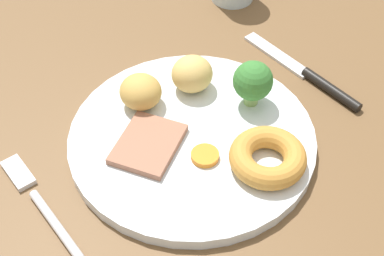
{
  "coord_description": "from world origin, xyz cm",
  "views": [
    {
      "loc": [
        -28.07,
        -34.39,
        49.04
      ],
      "look_at": [
        -3.53,
        -2.31,
        6.0
      ],
      "focal_mm": 51.48,
      "sensor_mm": 36.0,
      "label": 1
    }
  ],
  "objects_px": {
    "meat_slice_main": "(148,144)",
    "yorkshire_pudding": "(264,159)",
    "fork": "(40,202)",
    "dinner_plate": "(192,139)",
    "broccoli_floret": "(253,82)",
    "knife": "(310,76)",
    "roast_potato_right": "(192,74)",
    "roast_potato_left": "(141,92)",
    "carrot_coin_front": "(205,156)"
  },
  "relations": [
    {
      "from": "carrot_coin_front",
      "to": "yorkshire_pudding",
      "type": "bearing_deg",
      "value": -49.22
    },
    {
      "from": "meat_slice_main",
      "to": "fork",
      "type": "distance_m",
      "value": 0.12
    },
    {
      "from": "broccoli_floret",
      "to": "fork",
      "type": "relative_size",
      "value": 0.36
    },
    {
      "from": "carrot_coin_front",
      "to": "knife",
      "type": "xyz_separation_m",
      "value": [
        0.19,
        0.03,
        -0.01
      ]
    },
    {
      "from": "roast_potato_right",
      "to": "fork",
      "type": "height_order",
      "value": "roast_potato_right"
    },
    {
      "from": "broccoli_floret",
      "to": "meat_slice_main",
      "type": "bearing_deg",
      "value": 173.39
    },
    {
      "from": "carrot_coin_front",
      "to": "dinner_plate",
      "type": "bearing_deg",
      "value": 74.77
    },
    {
      "from": "roast_potato_right",
      "to": "yorkshire_pudding",
      "type": "bearing_deg",
      "value": -96.17
    },
    {
      "from": "roast_potato_left",
      "to": "knife",
      "type": "relative_size",
      "value": 0.26
    },
    {
      "from": "dinner_plate",
      "to": "fork",
      "type": "distance_m",
      "value": 0.17
    },
    {
      "from": "carrot_coin_front",
      "to": "broccoli_floret",
      "type": "xyz_separation_m",
      "value": [
        0.09,
        0.03,
        0.03
      ]
    },
    {
      "from": "dinner_plate",
      "to": "roast_potato_left",
      "type": "bearing_deg",
      "value": 103.02
    },
    {
      "from": "broccoli_floret",
      "to": "fork",
      "type": "xyz_separation_m",
      "value": [
        -0.26,
        0.03,
        -0.04
      ]
    },
    {
      "from": "yorkshire_pudding",
      "to": "roast_potato_left",
      "type": "xyz_separation_m",
      "value": [
        -0.05,
        0.15,
        0.01
      ]
    },
    {
      "from": "dinner_plate",
      "to": "knife",
      "type": "xyz_separation_m",
      "value": [
        0.18,
        -0.0,
        -0.0
      ]
    },
    {
      "from": "yorkshire_pudding",
      "to": "fork",
      "type": "xyz_separation_m",
      "value": [
        -0.2,
        0.11,
        -0.02
      ]
    },
    {
      "from": "meat_slice_main",
      "to": "knife",
      "type": "height_order",
      "value": "meat_slice_main"
    },
    {
      "from": "carrot_coin_front",
      "to": "knife",
      "type": "height_order",
      "value": "carrot_coin_front"
    },
    {
      "from": "roast_potato_right",
      "to": "knife",
      "type": "relative_size",
      "value": 0.26
    },
    {
      "from": "yorkshire_pudding",
      "to": "carrot_coin_front",
      "type": "height_order",
      "value": "yorkshire_pudding"
    },
    {
      "from": "knife",
      "to": "yorkshire_pudding",
      "type": "bearing_deg",
      "value": 115.04
    },
    {
      "from": "yorkshire_pudding",
      "to": "broccoli_floret",
      "type": "xyz_separation_m",
      "value": [
        0.05,
        0.08,
        0.02
      ]
    },
    {
      "from": "roast_potato_right",
      "to": "knife",
      "type": "height_order",
      "value": "roast_potato_right"
    },
    {
      "from": "roast_potato_right",
      "to": "broccoli_floret",
      "type": "xyz_separation_m",
      "value": [
        0.04,
        -0.06,
        0.01
      ]
    },
    {
      "from": "meat_slice_main",
      "to": "yorkshire_pudding",
      "type": "relative_size",
      "value": 0.96
    },
    {
      "from": "yorkshire_pudding",
      "to": "roast_potato_right",
      "type": "xyz_separation_m",
      "value": [
        0.02,
        0.14,
        0.01
      ]
    },
    {
      "from": "dinner_plate",
      "to": "broccoli_floret",
      "type": "xyz_separation_m",
      "value": [
        0.08,
        -0.0,
        0.04
      ]
    },
    {
      "from": "dinner_plate",
      "to": "knife",
      "type": "relative_size",
      "value": 1.45
    },
    {
      "from": "yorkshire_pudding",
      "to": "roast_potato_right",
      "type": "distance_m",
      "value": 0.14
    },
    {
      "from": "dinner_plate",
      "to": "yorkshire_pudding",
      "type": "relative_size",
      "value": 3.38
    },
    {
      "from": "dinner_plate",
      "to": "yorkshire_pudding",
      "type": "height_order",
      "value": "yorkshire_pudding"
    },
    {
      "from": "yorkshire_pudding",
      "to": "fork",
      "type": "bearing_deg",
      "value": 151.94
    },
    {
      "from": "meat_slice_main",
      "to": "knife",
      "type": "distance_m",
      "value": 0.23
    },
    {
      "from": "fork",
      "to": "dinner_plate",
      "type": "bearing_deg",
      "value": -99.4
    },
    {
      "from": "meat_slice_main",
      "to": "roast_potato_left",
      "type": "height_order",
      "value": "roast_potato_left"
    },
    {
      "from": "broccoli_floret",
      "to": "roast_potato_left",
      "type": "bearing_deg",
      "value": 143.69
    },
    {
      "from": "meat_slice_main",
      "to": "yorkshire_pudding",
      "type": "bearing_deg",
      "value": -50.49
    },
    {
      "from": "fork",
      "to": "broccoli_floret",
      "type": "bearing_deg",
      "value": -96.78
    },
    {
      "from": "broccoli_floret",
      "to": "roast_potato_right",
      "type": "bearing_deg",
      "value": 122.25
    },
    {
      "from": "meat_slice_main",
      "to": "fork",
      "type": "relative_size",
      "value": 0.5
    },
    {
      "from": "meat_slice_main",
      "to": "roast_potato_left",
      "type": "relative_size",
      "value": 1.59
    },
    {
      "from": "dinner_plate",
      "to": "fork",
      "type": "relative_size",
      "value": 1.77
    },
    {
      "from": "meat_slice_main",
      "to": "roast_potato_left",
      "type": "distance_m",
      "value": 0.07
    },
    {
      "from": "roast_potato_right",
      "to": "roast_potato_left",
      "type": "bearing_deg",
      "value": 167.94
    },
    {
      "from": "fork",
      "to": "yorkshire_pudding",
      "type": "bearing_deg",
      "value": -118.61
    },
    {
      "from": "yorkshire_pudding",
      "to": "broccoli_floret",
      "type": "relative_size",
      "value": 1.44
    },
    {
      "from": "dinner_plate",
      "to": "knife",
      "type": "height_order",
      "value": "dinner_plate"
    },
    {
      "from": "broccoli_floret",
      "to": "knife",
      "type": "bearing_deg",
      "value": -1.72
    },
    {
      "from": "meat_slice_main",
      "to": "yorkshire_pudding",
      "type": "xyz_separation_m",
      "value": [
        0.08,
        -0.09,
        0.01
      ]
    },
    {
      "from": "roast_potato_right",
      "to": "knife",
      "type": "distance_m",
      "value": 0.15
    }
  ]
}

